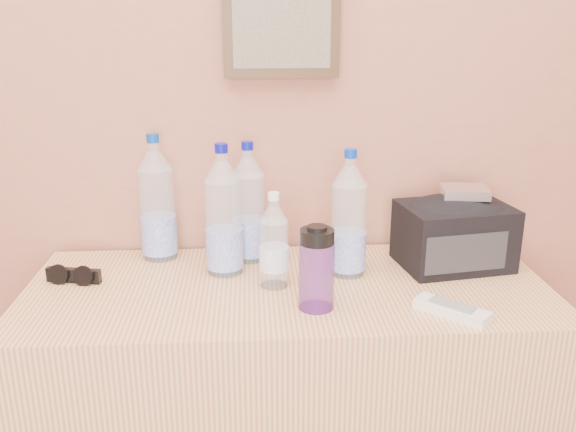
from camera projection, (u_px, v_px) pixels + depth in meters
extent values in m
plane|color=#A3564C|center=(216.00, 48.00, 1.59)|extent=(4.00, 0.00, 4.00)
cube|color=tan|center=(288.00, 423.00, 1.62)|extent=(1.28, 0.53, 0.80)
cylinder|color=silver|center=(249.00, 209.00, 1.62)|extent=(0.09, 0.09, 0.28)
cylinder|color=#080E95|center=(247.00, 146.00, 1.57)|extent=(0.03, 0.03, 0.02)
cylinder|color=white|center=(157.00, 205.00, 1.63)|extent=(0.09, 0.09, 0.30)
cylinder|color=navy|center=(153.00, 138.00, 1.57)|extent=(0.03, 0.03, 0.02)
cylinder|color=#CFE9F5|center=(224.00, 218.00, 1.53)|extent=(0.09, 0.09, 0.29)
cylinder|color=#090C93|center=(221.00, 148.00, 1.48)|extent=(0.03, 0.03, 0.02)
cylinder|color=white|center=(349.00, 221.00, 1.52)|extent=(0.09, 0.09, 0.28)
cylinder|color=#0630A4|center=(351.00, 153.00, 1.47)|extent=(0.03, 0.03, 0.02)
cylinder|color=white|center=(274.00, 246.00, 1.46)|extent=(0.07, 0.07, 0.20)
cylinder|color=white|center=(274.00, 196.00, 1.43)|extent=(0.03, 0.03, 0.02)
cylinder|color=#5F2589|center=(316.00, 276.00, 1.36)|extent=(0.08, 0.08, 0.16)
cylinder|color=black|center=(317.00, 235.00, 1.33)|extent=(0.08, 0.08, 0.04)
cube|color=silver|center=(452.00, 310.00, 1.34)|extent=(0.16, 0.15, 0.02)
cube|color=white|center=(465.00, 192.00, 1.57)|extent=(0.13, 0.11, 0.02)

